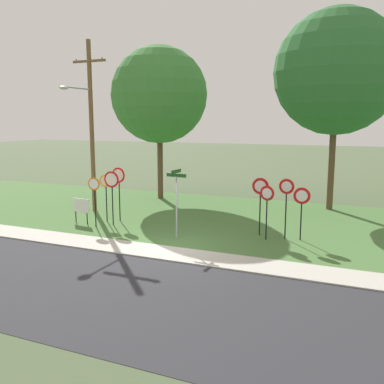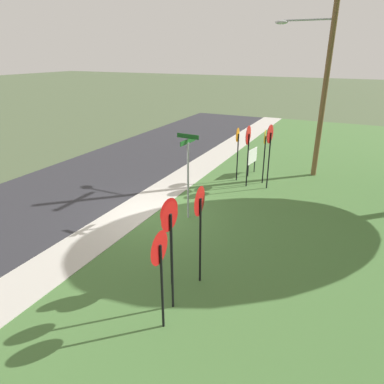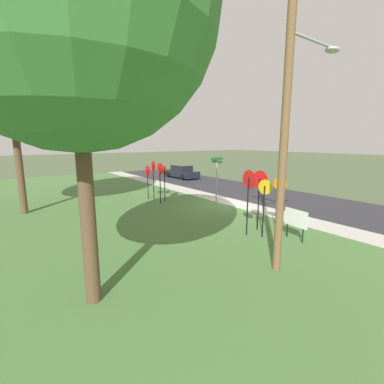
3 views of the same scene
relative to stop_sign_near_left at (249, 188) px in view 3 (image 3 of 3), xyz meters
The scene contains 18 objects.
ground_plane 5.80m from the stop_sign_near_left, 34.11° to the right, with size 160.00×160.00×0.00m, color #4C5B3D.
road_asphalt 9.26m from the stop_sign_near_left, 60.23° to the right, with size 44.00×6.40×0.01m, color #2D2D33.
sidewalk_strip 6.24m from the stop_sign_near_left, 40.55° to the right, with size 44.00×1.60×0.06m, color #BCB7AD.
grass_median 5.75m from the stop_sign_near_left, 33.47° to the left, with size 44.00×12.00×0.04m, color #477038.
stop_sign_near_left is the anchor object (origin of this frame).
stop_sign_near_right 1.60m from the stop_sign_near_left, 104.81° to the right, with size 0.62×0.12×2.43m.
stop_sign_far_left 0.73m from the stop_sign_near_left, 149.14° to the right, with size 0.61×0.14×2.41m.
stop_sign_far_center 0.89m from the stop_sign_near_left, 79.45° to the right, with size 0.80×0.10×2.68m.
yield_sign_near_left 7.30m from the stop_sign_near_left, ahead, with size 0.74×0.12×2.61m.
yield_sign_near_right 7.76m from the stop_sign_near_left, ahead, with size 0.65×0.14×2.37m.
yield_sign_far_left 9.12m from the stop_sign_near_left, ahead, with size 0.72×0.11×2.30m.
yield_sign_far_right 8.48m from the stop_sign_near_left, ahead, with size 0.66×0.11×2.65m.
street_name_post 4.46m from the stop_sign_near_left, 23.58° to the right, with size 0.96×0.82×3.03m.
utility_pole 4.35m from the stop_sign_near_left, 151.87° to the left, with size 2.10×2.57×9.44m.
notice_board 2.25m from the stop_sign_near_left, 143.71° to the right, with size 1.10×0.16×1.25m.
oak_tree_left 8.30m from the stop_sign_near_left, 99.55° to the left, with size 6.21×6.21×9.87m.
oak_tree_right 13.42m from the stop_sign_near_left, 37.58° to the left, with size 6.94×6.94×11.23m.
parked_sedan_distant 18.76m from the stop_sign_near_left, 24.97° to the right, with size 4.47×1.97×1.39m.
Camera 3 is at (-12.06, 11.38, 3.97)m, focal length 25.30 mm.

